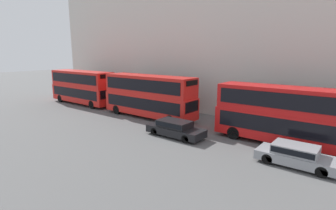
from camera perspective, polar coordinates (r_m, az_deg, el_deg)
The scene contains 6 objects.
bus_leading at distance 20.52m, azimuth 25.96°, elevation -1.89°, with size 2.59×11.23×4.24m.
bus_second_in_queue at distance 26.97m, azimuth -4.21°, elevation 2.29°, with size 2.59×10.61×4.35m.
bus_third_in_queue at distance 35.86m, azimuth -18.22°, elevation 3.96°, with size 2.59×10.28×4.29m.
car_dark_sedan at distance 17.59m, azimuth 26.10°, elevation -9.66°, with size 1.87×4.51×1.27m.
car_hatchback at distance 21.09m, azimuth 1.56°, elevation -5.01°, with size 1.84×4.80×1.30m.
pedestrian at distance 23.35m, azimuth 25.56°, elevation -4.47°, with size 0.36×0.36×1.57m.
Camera 1 is at (-18.05, 0.71, 6.65)m, focal length 28.00 mm.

